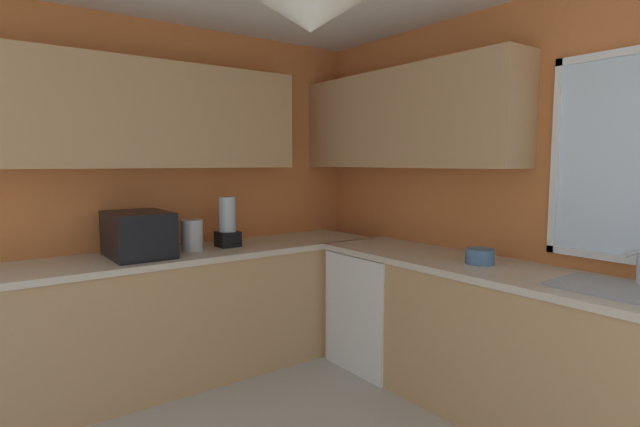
# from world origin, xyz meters

# --- Properties ---
(room_shell) EXTENTS (3.99, 3.48, 2.53)m
(room_shell) POSITION_xyz_m (-0.80, 0.55, 1.79)
(room_shell) COLOR #D17238
(room_shell) RESTS_ON ground_plane
(counter_run_left) EXTENTS (0.65, 3.09, 0.88)m
(counter_run_left) POSITION_xyz_m (-1.63, 0.00, 0.44)
(counter_run_left) COLOR tan
(counter_run_left) RESTS_ON ground_plane
(counter_run_back) EXTENTS (3.08, 0.65, 0.88)m
(counter_run_back) POSITION_xyz_m (0.21, 1.37, 0.44)
(counter_run_back) COLOR tan
(counter_run_back) RESTS_ON ground_plane
(dishwasher) EXTENTS (0.60, 0.60, 0.84)m
(dishwasher) POSITION_xyz_m (-0.97, 1.34, 0.42)
(dishwasher) COLOR white
(dishwasher) RESTS_ON ground_plane
(microwave) EXTENTS (0.48, 0.36, 0.29)m
(microwave) POSITION_xyz_m (-1.63, -0.21, 1.03)
(microwave) COLOR black
(microwave) RESTS_ON counter_run_left
(kettle) EXTENTS (0.15, 0.15, 0.22)m
(kettle) POSITION_xyz_m (-1.61, 0.15, 0.99)
(kettle) COLOR #B7B7BC
(kettle) RESTS_ON counter_run_left
(sink_assembly) EXTENTS (0.61, 0.40, 0.19)m
(sink_assembly) POSITION_xyz_m (0.62, 1.38, 0.89)
(sink_assembly) COLOR #9EA0A5
(sink_assembly) RESTS_ON counter_run_back
(bowl) EXTENTS (0.17, 0.17, 0.09)m
(bowl) POSITION_xyz_m (-0.17, 1.37, 0.93)
(bowl) COLOR #4C7099
(bowl) RESTS_ON counter_run_back
(blender_appliance) EXTENTS (0.15, 0.15, 0.36)m
(blender_appliance) POSITION_xyz_m (-1.63, 0.42, 1.04)
(blender_appliance) COLOR black
(blender_appliance) RESTS_ON counter_run_left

